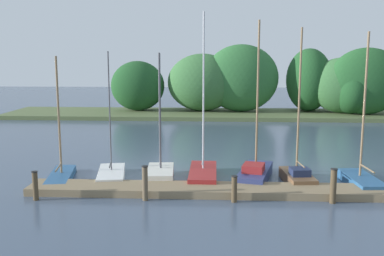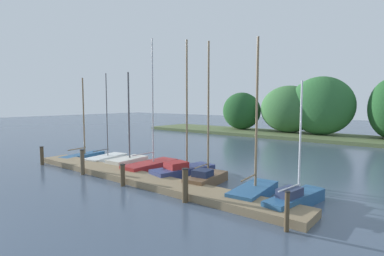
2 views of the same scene
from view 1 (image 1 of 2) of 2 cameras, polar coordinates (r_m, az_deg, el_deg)
The scene contains 13 objects.
dock_pier at distance 20.94m, azimuth 5.35°, elevation -7.99°, with size 19.24×1.80×0.35m.
far_shore at distance 47.71m, azimuth 11.01°, elevation 5.28°, with size 45.84×8.95×7.53m.
sailboat_0 at distance 24.12m, azimuth -16.47°, elevation -5.65°, with size 1.71×4.09×6.36m.
sailboat_1 at distance 23.75m, azimuth -10.32°, elevation -5.77°, with size 1.90×3.76×6.60m.
sailboat_2 at distance 23.24m, azimuth -4.08°, elevation -5.65°, with size 1.55×3.09×6.52m.
sailboat_3 at distance 23.20m, azimuth 1.44°, elevation -5.73°, with size 1.37×4.20×8.53m.
sailboat_4 at distance 23.35m, azimuth 8.13°, elevation -5.55°, with size 2.26×4.38×8.14m.
sailboat_5 at distance 23.12m, azimuth 13.36°, elevation -5.86°, with size 1.48×3.23×7.73m.
sailboat_6 at distance 23.58m, azimuth 20.85°, elevation -6.05°, with size 1.54×3.69×7.51m.
mooring_piling_0 at distance 21.07m, azimuth -19.50°, elevation -6.99°, with size 0.28×0.28×1.32m.
mooring_piling_1 at distance 19.91m, azimuth -6.06°, elevation -7.06°, with size 0.28×0.28×1.58m.
mooring_piling_2 at distance 19.71m, azimuth 5.46°, elevation -7.80°, with size 0.28×0.28×1.19m.
mooring_piling_3 at distance 20.40m, azimuth 17.72°, elevation -7.10°, with size 0.31×0.31×1.55m.
Camera 1 is at (-0.88, -9.33, 6.41)m, focal length 41.48 mm.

